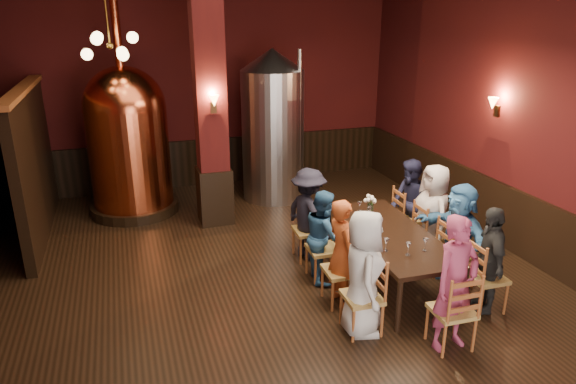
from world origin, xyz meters
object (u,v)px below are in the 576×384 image
object	(u,v)px
dining_table	(390,236)
person_2	(324,236)
steel_vessel	(273,126)
rose_vase	(371,202)
person_0	(363,273)
person_1	(342,252)
copper_kettle	(128,139)

from	to	relation	value
dining_table	person_2	size ratio (longest dim) A/B	1.84
steel_vessel	rose_vase	world-z (taller)	steel_vessel
person_0	steel_vessel	distance (m)	4.87
person_2	steel_vessel	distance (m)	3.59
person_1	steel_vessel	bearing A→B (deg)	-7.31
copper_kettle	steel_vessel	distance (m)	2.74
person_2	rose_vase	world-z (taller)	person_2
dining_table	rose_vase	size ratio (longest dim) A/B	7.70
dining_table	steel_vessel	bearing A→B (deg)	99.86
person_0	rose_vase	distance (m)	1.87
dining_table	person_0	distance (m)	1.31
person_2	copper_kettle	bearing A→B (deg)	46.27
dining_table	person_1	xyz separation A→B (m)	(-0.86, -0.30, 0.03)
person_0	steel_vessel	bearing A→B (deg)	12.29
person_0	steel_vessel	xyz separation A→B (m)	(0.35, 4.81, 0.71)
person_1	steel_vessel	xyz separation A→B (m)	(0.33, 4.14, 0.76)
dining_table	copper_kettle	xyz separation A→B (m)	(-3.27, 3.89, 0.71)
steel_vessel	person_0	bearing A→B (deg)	-94.17
person_0	person_2	xyz separation A→B (m)	(0.05, 1.33, -0.11)
person_0	copper_kettle	bearing A→B (deg)	42.61
copper_kettle	rose_vase	size ratio (longest dim) A/B	12.16
dining_table	copper_kettle	bearing A→B (deg)	132.00
person_0	person_1	size ratio (longest dim) A/B	1.07
dining_table	rose_vase	distance (m)	0.71
person_1	steel_vessel	world-z (taller)	steel_vessel
person_2	copper_kettle	distance (m)	4.36
dining_table	steel_vessel	world-z (taller)	steel_vessel
steel_vessel	rose_vase	size ratio (longest dim) A/B	9.35
person_1	person_2	distance (m)	0.66
person_0	rose_vase	xyz separation A→B (m)	(0.90, 1.63, 0.19)
dining_table	person_0	xyz separation A→B (m)	(-0.88, -0.97, 0.08)
dining_table	rose_vase	bearing A→B (deg)	90.27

